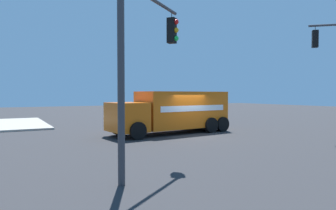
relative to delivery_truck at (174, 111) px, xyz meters
name	(u,v)px	position (x,y,z in m)	size (l,w,h in m)	color
ground_plane	(190,135)	(-1.19, -0.51, -1.43)	(100.00, 100.00, 0.00)	#2B2B2D
delivery_truck	(174,111)	(0.00, 0.00, 0.00)	(3.48, 8.31, 2.71)	orange
traffic_light_secondary	(143,51)	(-8.37, 5.99, 2.46)	(2.47, 3.25, 5.94)	#38383D
pickup_maroon	(176,113)	(8.49, -5.19, -0.70)	(2.44, 5.28, 1.38)	maroon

